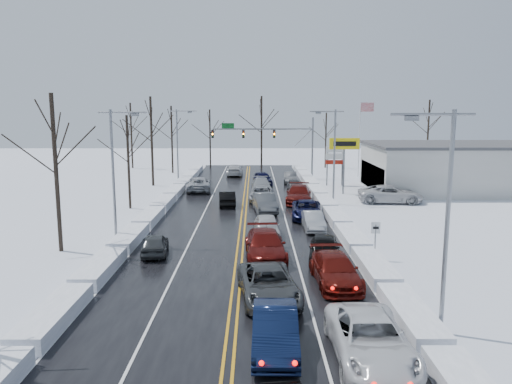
{
  "coord_description": "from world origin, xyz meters",
  "views": [
    {
      "loc": [
        0.95,
        -37.04,
        8.98
      ],
      "look_at": [
        1.06,
        2.09,
        2.5
      ],
      "focal_mm": 35.0,
      "sensor_mm": 36.0,
      "label": 1
    }
  ],
  "objects_px": {
    "traffic_signal_mast": "(274,137)",
    "flagpole": "(361,133)",
    "dealership_building": "(462,167)",
    "oncoming_car_0": "(227,206)",
    "tires_plus_sign": "(344,148)"
  },
  "relations": [
    {
      "from": "traffic_signal_mast",
      "to": "flagpole",
      "type": "relative_size",
      "value": 1.33
    },
    {
      "from": "dealership_building",
      "to": "oncoming_car_0",
      "type": "relative_size",
      "value": 4.77
    },
    {
      "from": "oncoming_car_0",
      "to": "dealership_building",
      "type": "bearing_deg",
      "value": -166.42
    },
    {
      "from": "traffic_signal_mast",
      "to": "dealership_building",
      "type": "distance_m",
      "value": 23.01
    },
    {
      "from": "flagpole",
      "to": "oncoming_car_0",
      "type": "xyz_separation_m",
      "value": [
        -16.83,
        -20.71,
        -5.93
      ]
    },
    {
      "from": "flagpole",
      "to": "oncoming_car_0",
      "type": "height_order",
      "value": "flagpole"
    },
    {
      "from": "tires_plus_sign",
      "to": "dealership_building",
      "type": "distance_m",
      "value": 13.82
    },
    {
      "from": "tires_plus_sign",
      "to": "dealership_building",
      "type": "height_order",
      "value": "tires_plus_sign"
    },
    {
      "from": "traffic_signal_mast",
      "to": "flagpole",
      "type": "xyz_separation_m",
      "value": [
        11.72,
        2.01,
        0.45
      ]
    },
    {
      "from": "oncoming_car_0",
      "to": "tires_plus_sign",
      "type": "bearing_deg",
      "value": -156.31
    },
    {
      "from": "traffic_signal_mast",
      "to": "tires_plus_sign",
      "type": "bearing_deg",
      "value": -59.54
    },
    {
      "from": "tires_plus_sign",
      "to": "oncoming_car_0",
      "type": "height_order",
      "value": "tires_plus_sign"
    },
    {
      "from": "traffic_signal_mast",
      "to": "flagpole",
      "type": "bearing_deg",
      "value": 9.73
    },
    {
      "from": "traffic_signal_mast",
      "to": "flagpole",
      "type": "distance_m",
      "value": 11.9
    },
    {
      "from": "flagpole",
      "to": "dealership_building",
      "type": "bearing_deg",
      "value": -53.73
    }
  ]
}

